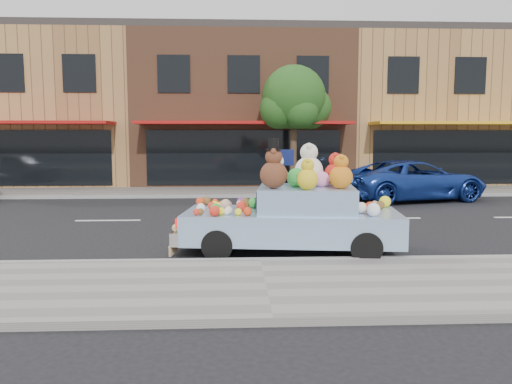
{
  "coord_description": "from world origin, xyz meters",
  "views": [
    {
      "loc": [
        -0.49,
        -13.97,
        2.38
      ],
      "look_at": [
        -0.03,
        -4.05,
        1.25
      ],
      "focal_mm": 35.0,
      "sensor_mm": 36.0,
      "label": 1
    }
  ],
  "objects": [
    {
      "name": "storefront_right",
      "position": [
        10.0,
        11.97,
        3.64
      ],
      "size": [
        10.0,
        9.8,
        7.3
      ],
      "color": "#A67945",
      "rests_on": "ground"
    },
    {
      "name": "storefront_mid",
      "position": [
        0.0,
        11.97,
        3.64
      ],
      "size": [
        10.0,
        9.8,
        7.3
      ],
      "color": "brown",
      "rests_on": "ground"
    },
    {
      "name": "storefront_left",
      "position": [
        -10.0,
        11.97,
        3.64
      ],
      "size": [
        10.0,
        9.8,
        7.3
      ],
      "color": "#A67945",
      "rests_on": "ground"
    },
    {
      "name": "ground",
      "position": [
        0.0,
        0.0,
        0.0
      ],
      "size": [
        120.0,
        120.0,
        0.0
      ],
      "primitive_type": "plane",
      "color": "black",
      "rests_on": "ground"
    },
    {
      "name": "far_kerb",
      "position": [
        0.0,
        5.0,
        0.07
      ],
      "size": [
        60.0,
        0.12,
        0.13
      ],
      "primitive_type": "cube",
      "color": "gray",
      "rests_on": "ground"
    },
    {
      "name": "near_sidewalk",
      "position": [
        0.0,
        -6.5,
        0.06
      ],
      "size": [
        60.0,
        3.0,
        0.12
      ],
      "primitive_type": "cube",
      "color": "gray",
      "rests_on": "ground"
    },
    {
      "name": "art_car",
      "position": [
        0.74,
        -4.03,
        0.81
      ],
      "size": [
        4.66,
        2.27,
        2.33
      ],
      "rotation": [
        0.0,
        0.0,
        -0.12
      ],
      "color": "black",
      "rests_on": "ground"
    },
    {
      "name": "far_sidewalk",
      "position": [
        0.0,
        6.5,
        0.06
      ],
      "size": [
        60.0,
        3.0,
        0.12
      ],
      "primitive_type": "cube",
      "color": "gray",
      "rests_on": "ground"
    },
    {
      "name": "car_blue",
      "position": [
        6.13,
        3.92,
        0.74
      ],
      "size": [
        5.77,
        3.68,
        1.48
      ],
      "primitive_type": "imported",
      "rotation": [
        0.0,
        0.0,
        1.82
      ],
      "color": "#1C3B9A",
      "rests_on": "ground"
    },
    {
      "name": "near_kerb",
      "position": [
        0.0,
        -5.0,
        0.07
      ],
      "size": [
        60.0,
        0.12,
        0.13
      ],
      "primitive_type": "cube",
      "color": "gray",
      "rests_on": "ground"
    },
    {
      "name": "street_tree",
      "position": [
        2.03,
        6.55,
        3.69
      ],
      "size": [
        3.0,
        2.7,
        5.22
      ],
      "color": "#38281C",
      "rests_on": "ground"
    }
  ]
}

